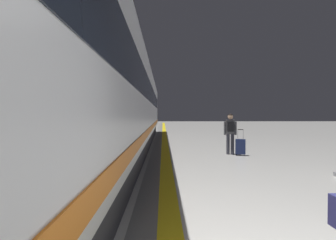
{
  "coord_description": "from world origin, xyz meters",
  "views": [
    {
      "loc": [
        -1.23,
        -1.45,
        1.62
      ],
      "look_at": [
        -1.11,
        5.49,
        1.47
      ],
      "focal_mm": 29.66,
      "sensor_mm": 36.0,
      "label": 1
    }
  ],
  "objects": [
    {
      "name": "safety_line_strip",
      "position": [
        -1.14,
        10.0,
        0.0
      ],
      "size": [
        0.36,
        80.0,
        0.01
      ],
      "primitive_type": "cube",
      "color": "yellow",
      "rests_on": "ground"
    },
    {
      "name": "suitcase_near",
      "position": [
        1.79,
        9.29,
        0.35
      ],
      "size": [
        0.43,
        0.33,
        1.03
      ],
      "color": "#19234C",
      "rests_on": "ground"
    },
    {
      "name": "passenger_near",
      "position": [
        1.46,
        9.62,
        0.97
      ],
      "size": [
        0.51,
        0.35,
        1.64
      ],
      "color": "#383842",
      "rests_on": "ground"
    },
    {
      "name": "tactile_edge_band",
      "position": [
        -1.45,
        10.0,
        0.0
      ],
      "size": [
        0.58,
        80.0,
        0.01
      ],
      "primitive_type": "cube",
      "color": "slate",
      "rests_on": "ground"
    },
    {
      "name": "high_speed_train",
      "position": [
        -3.21,
        6.49,
        2.51
      ],
      "size": [
        2.94,
        36.59,
        4.97
      ],
      "color": "#38383D",
      "rests_on": "ground"
    }
  ]
}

